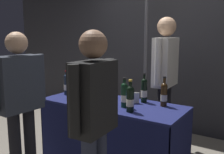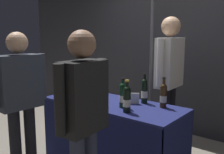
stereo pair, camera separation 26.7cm
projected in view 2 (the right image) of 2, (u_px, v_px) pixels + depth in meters
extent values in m
cube|color=#2D2D33|center=(174.00, 44.00, 4.04)|extent=(6.99, 0.12, 2.82)
cube|color=#191E51|center=(112.00, 104.00, 2.93)|extent=(1.68, 0.68, 0.02)
cube|color=#141942|center=(93.00, 145.00, 2.74)|extent=(1.68, 0.01, 0.75)
cube|color=#141942|center=(128.00, 127.00, 3.25)|extent=(1.68, 0.01, 0.75)
cube|color=#141942|center=(65.00, 121.00, 3.51)|extent=(0.01, 0.68, 0.75)
cylinder|color=black|center=(127.00, 101.00, 2.54)|extent=(0.08, 0.08, 0.23)
sphere|color=black|center=(127.00, 90.00, 2.52)|extent=(0.08, 0.08, 0.08)
cylinder|color=black|center=(127.00, 86.00, 2.52)|extent=(0.03, 0.03, 0.08)
cylinder|color=#B7932D|center=(127.00, 81.00, 2.51)|extent=(0.04, 0.04, 0.02)
cylinder|color=beige|center=(127.00, 103.00, 2.55)|extent=(0.08, 0.08, 0.07)
cylinder|color=black|center=(89.00, 96.00, 2.82)|extent=(0.07, 0.07, 0.20)
sphere|color=black|center=(89.00, 87.00, 2.80)|extent=(0.07, 0.07, 0.07)
cylinder|color=black|center=(89.00, 83.00, 2.80)|extent=(0.03, 0.03, 0.09)
cylinder|color=black|center=(89.00, 78.00, 2.79)|extent=(0.04, 0.04, 0.02)
cylinder|color=beige|center=(89.00, 97.00, 2.82)|extent=(0.07, 0.07, 0.06)
cylinder|color=#192333|center=(85.00, 89.00, 3.15)|extent=(0.07, 0.07, 0.21)
sphere|color=#192333|center=(84.00, 81.00, 3.13)|extent=(0.07, 0.07, 0.07)
cylinder|color=#192333|center=(84.00, 78.00, 3.12)|extent=(0.03, 0.03, 0.08)
cylinder|color=#B7932D|center=(84.00, 74.00, 3.11)|extent=(0.04, 0.04, 0.02)
cylinder|color=beige|center=(85.00, 91.00, 3.15)|extent=(0.08, 0.08, 0.07)
cylinder|color=#192333|center=(81.00, 85.00, 3.39)|extent=(0.07, 0.07, 0.21)
sphere|color=#192333|center=(81.00, 77.00, 3.37)|extent=(0.07, 0.07, 0.07)
cylinder|color=#192333|center=(81.00, 75.00, 3.37)|extent=(0.03, 0.03, 0.07)
cylinder|color=black|center=(81.00, 71.00, 3.36)|extent=(0.03, 0.03, 0.02)
cylinder|color=beige|center=(81.00, 86.00, 3.39)|extent=(0.07, 0.07, 0.07)
cylinder|color=#38230F|center=(86.00, 83.00, 3.47)|extent=(0.07, 0.07, 0.24)
sphere|color=#38230F|center=(86.00, 75.00, 3.45)|extent=(0.07, 0.07, 0.07)
cylinder|color=#38230F|center=(86.00, 72.00, 3.44)|extent=(0.03, 0.03, 0.07)
cylinder|color=black|center=(86.00, 69.00, 3.44)|extent=(0.03, 0.03, 0.02)
cylinder|color=beige|center=(86.00, 85.00, 3.47)|extent=(0.08, 0.08, 0.08)
cylinder|color=black|center=(144.00, 93.00, 2.89)|extent=(0.07, 0.07, 0.25)
sphere|color=black|center=(145.00, 82.00, 2.87)|extent=(0.07, 0.07, 0.07)
cylinder|color=black|center=(145.00, 79.00, 2.86)|extent=(0.03, 0.03, 0.08)
cylinder|color=black|center=(145.00, 74.00, 2.85)|extent=(0.03, 0.03, 0.02)
cylinder|color=beige|center=(144.00, 94.00, 2.89)|extent=(0.07, 0.07, 0.08)
cylinder|color=#38230F|center=(163.00, 97.00, 2.71)|extent=(0.07, 0.07, 0.22)
sphere|color=#38230F|center=(164.00, 87.00, 2.69)|extent=(0.07, 0.07, 0.07)
cylinder|color=#38230F|center=(164.00, 83.00, 2.69)|extent=(0.03, 0.03, 0.09)
cylinder|color=black|center=(164.00, 78.00, 2.68)|extent=(0.03, 0.03, 0.02)
cylinder|color=beige|center=(163.00, 99.00, 2.71)|extent=(0.07, 0.07, 0.07)
cylinder|color=#38230F|center=(77.00, 90.00, 2.98)|extent=(0.07, 0.07, 0.25)
sphere|color=#38230F|center=(76.00, 80.00, 2.96)|extent=(0.07, 0.07, 0.07)
cylinder|color=#38230F|center=(76.00, 76.00, 2.95)|extent=(0.03, 0.03, 0.08)
cylinder|color=#B7932D|center=(76.00, 72.00, 2.94)|extent=(0.03, 0.03, 0.02)
cylinder|color=beige|center=(77.00, 92.00, 2.98)|extent=(0.07, 0.07, 0.08)
cylinder|color=black|center=(123.00, 97.00, 2.71)|extent=(0.07, 0.07, 0.23)
sphere|color=black|center=(123.00, 86.00, 2.69)|extent=(0.07, 0.07, 0.07)
cylinder|color=black|center=(123.00, 83.00, 2.69)|extent=(0.03, 0.03, 0.07)
cylinder|color=black|center=(123.00, 79.00, 2.68)|extent=(0.04, 0.04, 0.02)
cylinder|color=beige|center=(123.00, 99.00, 2.71)|extent=(0.07, 0.07, 0.08)
cylinder|color=#192333|center=(70.00, 85.00, 3.35)|extent=(0.07, 0.07, 0.24)
sphere|color=#192333|center=(70.00, 76.00, 3.33)|extent=(0.07, 0.07, 0.07)
cylinder|color=#192333|center=(70.00, 74.00, 3.32)|extent=(0.03, 0.03, 0.07)
cylinder|color=maroon|center=(70.00, 71.00, 3.32)|extent=(0.03, 0.03, 0.02)
cylinder|color=beige|center=(70.00, 86.00, 3.35)|extent=(0.07, 0.07, 0.08)
cylinder|color=silver|center=(99.00, 102.00, 2.93)|extent=(0.07, 0.07, 0.00)
cylinder|color=silver|center=(99.00, 99.00, 2.93)|extent=(0.01, 0.01, 0.08)
cone|color=silver|center=(99.00, 92.00, 2.92)|extent=(0.07, 0.07, 0.07)
cylinder|color=#590C19|center=(99.00, 94.00, 2.92)|extent=(0.04, 0.04, 0.02)
cylinder|color=silver|center=(94.00, 88.00, 3.35)|extent=(0.10, 0.10, 0.17)
cylinder|color=#38722D|center=(93.00, 80.00, 3.31)|extent=(0.01, 0.03, 0.20)
ellipsoid|color=gold|center=(92.00, 73.00, 3.28)|extent=(0.03, 0.03, 0.05)
cylinder|color=#38722D|center=(95.00, 77.00, 3.31)|extent=(0.01, 0.04, 0.29)
ellipsoid|color=gold|center=(95.00, 66.00, 3.30)|extent=(0.03, 0.03, 0.05)
cylinder|color=#38722D|center=(92.00, 78.00, 3.33)|extent=(0.04, 0.04, 0.26)
ellipsoid|color=red|center=(92.00, 68.00, 3.28)|extent=(0.03, 0.03, 0.05)
cylinder|color=#38722D|center=(95.00, 80.00, 3.33)|extent=(0.04, 0.01, 0.19)
ellipsoid|color=#E05B1E|center=(94.00, 73.00, 3.32)|extent=(0.03, 0.03, 0.05)
cylinder|color=#38722D|center=(92.00, 79.00, 3.32)|extent=(0.02, 0.02, 0.23)
ellipsoid|color=gold|center=(92.00, 71.00, 3.30)|extent=(0.03, 0.03, 0.05)
cylinder|color=#38722D|center=(95.00, 77.00, 3.33)|extent=(0.05, 0.03, 0.29)
ellipsoid|color=#E05B1E|center=(96.00, 66.00, 3.28)|extent=(0.03, 0.03, 0.05)
cube|color=silver|center=(133.00, 98.00, 2.86)|extent=(0.12, 0.09, 0.13)
cylinder|color=black|center=(170.00, 118.00, 3.43)|extent=(0.12, 0.12, 0.89)
cylinder|color=black|center=(165.00, 121.00, 3.29)|extent=(0.12, 0.12, 0.89)
cube|color=beige|center=(170.00, 63.00, 3.23)|extent=(0.23, 0.47, 0.63)
sphere|color=tan|center=(171.00, 26.00, 3.16)|extent=(0.24, 0.24, 0.24)
cylinder|color=beige|center=(178.00, 59.00, 3.45)|extent=(0.08, 0.08, 0.58)
cylinder|color=beige|center=(160.00, 63.00, 3.01)|extent=(0.08, 0.08, 0.58)
cylinder|color=black|center=(16.00, 145.00, 2.68)|extent=(0.12, 0.12, 0.79)
cylinder|color=black|center=(31.00, 140.00, 2.81)|extent=(0.12, 0.12, 0.79)
cube|color=#2D333D|center=(20.00, 82.00, 2.63)|extent=(0.24, 0.46, 0.56)
sphere|color=tan|center=(17.00, 43.00, 2.56)|extent=(0.22, 0.22, 0.22)
cylinder|color=#2D333D|center=(42.00, 77.00, 2.82)|extent=(0.08, 0.08, 0.52)
cube|color=black|center=(83.00, 97.00, 1.97)|extent=(0.23, 0.40, 0.56)
sphere|color=#8C664C|center=(82.00, 44.00, 1.91)|extent=(0.22, 0.22, 0.22)
cylinder|color=black|center=(60.00, 100.00, 1.78)|extent=(0.08, 0.08, 0.52)
cylinder|color=black|center=(102.00, 89.00, 2.16)|extent=(0.08, 0.08, 0.52)
cylinder|color=#47474C|center=(151.00, 64.00, 3.65)|extent=(0.04, 0.04, 2.28)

